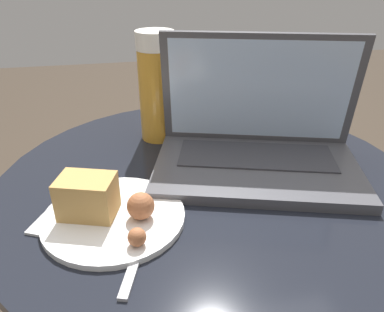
# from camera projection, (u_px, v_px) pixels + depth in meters

# --- Properties ---
(table) EXTENTS (0.72, 0.72, 0.53)m
(table) POSITION_uv_depth(u_px,v_px,m) (206.00, 236.00, 0.71)
(table) COLOR #515156
(table) RESTS_ON ground_plane
(napkin) EXTENTS (0.22, 0.20, 0.00)m
(napkin) POSITION_uv_depth(u_px,v_px,m) (107.00, 216.00, 0.55)
(napkin) COLOR white
(napkin) RESTS_ON table
(laptop) EXTENTS (0.40, 0.31, 0.23)m
(laptop) POSITION_uv_depth(u_px,v_px,m) (257.00, 142.00, 0.66)
(laptop) COLOR #47474C
(laptop) RESTS_ON table
(beer_glass) EXTENTS (0.07, 0.07, 0.22)m
(beer_glass) POSITION_uv_depth(u_px,v_px,m) (157.00, 87.00, 0.74)
(beer_glass) COLOR gold
(beer_glass) RESTS_ON table
(snack_plate) EXTENTS (0.20, 0.20, 0.07)m
(snack_plate) POSITION_uv_depth(u_px,v_px,m) (107.00, 209.00, 0.53)
(snack_plate) COLOR white
(snack_plate) RESTS_ON table
(fork) EXTENTS (0.08, 0.19, 0.00)m
(fork) POSITION_uv_depth(u_px,v_px,m) (144.00, 234.00, 0.51)
(fork) COLOR #B2B2B7
(fork) RESTS_ON table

